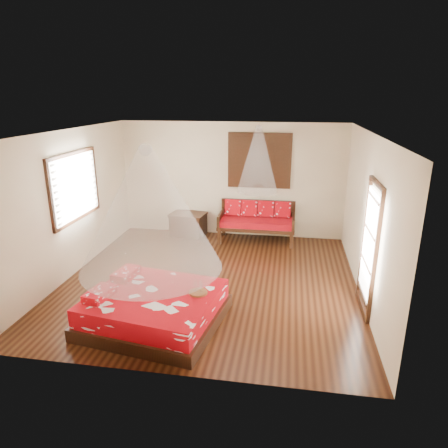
{
  "coord_description": "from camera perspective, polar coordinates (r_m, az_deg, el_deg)",
  "views": [
    {
      "loc": [
        1.39,
        -6.84,
        3.42
      ],
      "look_at": [
        0.26,
        0.02,
        1.15
      ],
      "focal_mm": 32.0,
      "sensor_mm": 36.0,
      "label": 1
    }
  ],
  "objects": [
    {
      "name": "shutter_panel",
      "position": [
        9.7,
        5.08,
        9.0
      ],
      "size": [
        1.52,
        0.06,
        1.32
      ],
      "color": "black",
      "rests_on": "wall_back"
    },
    {
      "name": "mosquito_net_main",
      "position": [
        5.81,
        -10.69,
        2.07
      ],
      "size": [
        2.1,
        2.1,
        1.8
      ],
      "primitive_type": "cone",
      "color": "white",
      "rests_on": "ceiling"
    },
    {
      "name": "daybed",
      "position": [
        9.69,
        4.7,
        0.63
      ],
      "size": [
        1.82,
        0.81,
        0.95
      ],
      "color": "black",
      "rests_on": "floor"
    },
    {
      "name": "mosquito_net_daybed",
      "position": [
        9.23,
        4.87,
        9.17
      ],
      "size": [
        0.94,
        0.94,
        1.5
      ],
      "primitive_type": "cone",
      "color": "white",
      "rests_on": "ceiling"
    },
    {
      "name": "glazed_door",
      "position": [
        6.8,
        20.01,
        -3.29
      ],
      "size": [
        0.08,
        1.02,
        2.16
      ],
      "color": "black",
      "rests_on": "floor"
    },
    {
      "name": "window_left",
      "position": [
        8.33,
        -20.47,
        5.01
      ],
      "size": [
        0.1,
        1.74,
        1.34
      ],
      "color": "black",
      "rests_on": "wall_left"
    },
    {
      "name": "room",
      "position": [
        7.27,
        -2.05,
        1.93
      ],
      "size": [
        5.54,
        5.54,
        2.84
      ],
      "color": "black",
      "rests_on": "ground"
    },
    {
      "name": "wine_tray",
      "position": [
        6.21,
        -3.72,
        -9.35
      ],
      "size": [
        0.29,
        0.29,
        0.23
      ],
      "rotation": [
        0.0,
        0.0,
        -0.07
      ],
      "color": "brown",
      "rests_on": "bed"
    },
    {
      "name": "storage_chest",
      "position": [
        10.1,
        -5.11,
        -0.02
      ],
      "size": [
        0.93,
        0.74,
        0.58
      ],
      "rotation": [
        0.0,
        0.0,
        -0.15
      ],
      "color": "black",
      "rests_on": "floor"
    },
    {
      "name": "bed",
      "position": [
        6.44,
        -9.98,
        -11.73
      ],
      "size": [
        2.22,
        2.06,
        0.63
      ],
      "rotation": [
        0.0,
        0.0,
        -0.16
      ],
      "color": "black",
      "rests_on": "floor"
    }
  ]
}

